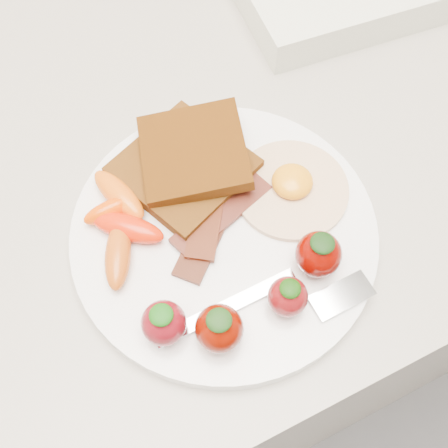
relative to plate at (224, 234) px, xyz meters
name	(u,v)px	position (x,y,z in m)	size (l,w,h in m)	color
counter	(176,296)	(-0.03, 0.13, -0.46)	(2.00, 0.60, 0.90)	gray
plate	(224,234)	(0.00, 0.00, 0.00)	(0.27, 0.27, 0.02)	white
toast_lower	(184,168)	(-0.01, 0.07, 0.02)	(0.10, 0.10, 0.01)	#351505
toast_upper	(194,152)	(0.00, 0.07, 0.03)	(0.09, 0.09, 0.01)	black
fried_egg	(291,187)	(0.07, 0.01, 0.01)	(0.12, 0.12, 0.02)	beige
bacon_strips	(213,217)	(0.00, 0.01, 0.01)	(0.12, 0.11, 0.01)	black
baby_carrots	(120,222)	(-0.08, 0.04, 0.02)	(0.07, 0.12, 0.02)	#E84400
strawberries	(249,298)	(-0.01, -0.07, 0.03)	(0.17, 0.06, 0.05)	maroon
fork	(279,302)	(0.01, -0.08, 0.01)	(0.18, 0.05, 0.00)	silver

